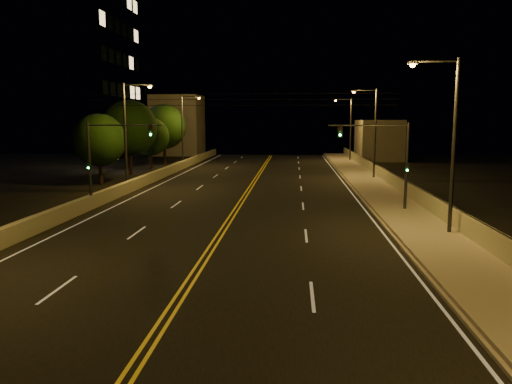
# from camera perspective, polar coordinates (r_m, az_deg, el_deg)

# --- Properties ---
(road) EXTENTS (18.00, 120.00, 0.02)m
(road) POSITION_cam_1_polar(r_m,az_deg,el_deg) (26.90, -3.94, -4.60)
(road) COLOR black
(road) RESTS_ON ground
(sidewalk) EXTENTS (3.60, 120.00, 0.30)m
(sidewalk) POSITION_cam_1_polar(r_m,az_deg,el_deg) (27.50, 19.00, -4.45)
(sidewalk) COLOR #A09486
(sidewalk) RESTS_ON ground
(curb) EXTENTS (0.14, 120.00, 0.15)m
(curb) POSITION_cam_1_polar(r_m,az_deg,el_deg) (27.10, 15.15, -4.63)
(curb) COLOR #A09486
(curb) RESTS_ON ground
(parapet_wall) EXTENTS (0.30, 120.00, 1.00)m
(parapet_wall) POSITION_cam_1_polar(r_m,az_deg,el_deg) (27.84, 22.35, -3.11)
(parapet_wall) COLOR #A9A58D
(parapet_wall) RESTS_ON sidewalk
(jersey_barrier) EXTENTS (0.45, 120.00, 0.94)m
(jersey_barrier) POSITION_cam_1_polar(r_m,az_deg,el_deg) (29.85, -23.07, -3.06)
(jersey_barrier) COLOR #A9A58D
(jersey_barrier) RESTS_ON ground
(distant_building_right) EXTENTS (6.00, 10.00, 5.95)m
(distant_building_right) POSITION_cam_1_polar(r_m,az_deg,el_deg) (77.71, 13.79, 5.80)
(distant_building_right) COLOR gray
(distant_building_right) RESTS_ON ground
(distant_building_left) EXTENTS (8.00, 8.00, 10.06)m
(distant_building_left) POSITION_cam_1_polar(r_m,az_deg,el_deg) (86.91, -8.93, 7.53)
(distant_building_left) COLOR gray
(distant_building_left) RESTS_ON ground
(parapet_rail) EXTENTS (0.06, 120.00, 0.06)m
(parapet_rail) POSITION_cam_1_polar(r_m,az_deg,el_deg) (27.74, 22.41, -2.03)
(parapet_rail) COLOR black
(parapet_rail) RESTS_ON parapet_wall
(lane_markings) EXTENTS (17.32, 116.00, 0.00)m
(lane_markings) POSITION_cam_1_polar(r_m,az_deg,el_deg) (26.83, -3.96, -4.61)
(lane_markings) COLOR silver
(lane_markings) RESTS_ON road
(streetlight_1) EXTENTS (2.55, 0.28, 8.99)m
(streetlight_1) POSITION_cam_1_polar(r_m,az_deg,el_deg) (26.78, 21.17, 6.02)
(streetlight_1) COLOR #2D2D33
(streetlight_1) RESTS_ON ground
(streetlight_2) EXTENTS (2.55, 0.28, 8.99)m
(streetlight_2) POSITION_cam_1_polar(r_m,az_deg,el_deg) (50.76, 13.16, 7.16)
(streetlight_2) COLOR #2D2D33
(streetlight_2) RESTS_ON ground
(streetlight_3) EXTENTS (2.55, 0.28, 8.99)m
(streetlight_3) POSITION_cam_1_polar(r_m,az_deg,el_deg) (72.04, 10.56, 7.50)
(streetlight_3) COLOR #2D2D33
(streetlight_3) RESTS_ON ground
(streetlight_5) EXTENTS (2.55, 0.28, 8.99)m
(streetlight_5) POSITION_cam_1_polar(r_m,az_deg,el_deg) (43.03, -14.39, 6.96)
(streetlight_5) COLOR #2D2D33
(streetlight_5) RESTS_ON ground
(streetlight_6) EXTENTS (2.55, 0.28, 8.99)m
(streetlight_6) POSITION_cam_1_polar(r_m,az_deg,el_deg) (63.71, -8.19, 7.47)
(streetlight_6) COLOR #2D2D33
(streetlight_6) RESTS_ON ground
(traffic_signal_right) EXTENTS (5.11, 0.31, 5.83)m
(traffic_signal_right) POSITION_cam_1_polar(r_m,az_deg,el_deg) (32.95, 15.12, 4.02)
(traffic_signal_right) COLOR #2D2D33
(traffic_signal_right) RESTS_ON ground
(traffic_signal_left) EXTENTS (5.11, 0.31, 5.83)m
(traffic_signal_left) POSITION_cam_1_polar(r_m,az_deg,el_deg) (34.73, -16.97, 4.15)
(traffic_signal_left) COLOR #2D2D33
(traffic_signal_left) RESTS_ON ground
(overhead_wires) EXTENTS (22.00, 0.03, 0.83)m
(overhead_wires) POSITION_cam_1_polar(r_m,az_deg,el_deg) (35.68, -1.84, 10.53)
(overhead_wires) COLOR black
(building_tower) EXTENTS (24.00, 15.00, 31.67)m
(building_tower) POSITION_cam_1_polar(r_m,az_deg,el_deg) (71.05, -24.64, 15.04)
(building_tower) COLOR gray
(building_tower) RESTS_ON ground
(tree_0) EXTENTS (4.84, 4.84, 6.55)m
(tree_0) POSITION_cam_1_polar(r_m,az_deg,el_deg) (48.46, -17.47, 5.68)
(tree_0) COLOR black
(tree_0) RESTS_ON ground
(tree_1) EXTENTS (6.00, 6.00, 8.13)m
(tree_1) POSITION_cam_1_polar(r_m,az_deg,el_deg) (56.70, -14.26, 7.14)
(tree_1) COLOR black
(tree_1) RESTS_ON ground
(tree_2) EXTENTS (4.60, 4.60, 6.24)m
(tree_2) POSITION_cam_1_polar(r_m,az_deg,el_deg) (62.16, -12.00, 6.18)
(tree_2) COLOR black
(tree_2) RESTS_ON ground
(tree_3) EXTENTS (5.93, 5.93, 8.04)m
(tree_3) POSITION_cam_1_polar(r_m,az_deg,el_deg) (67.98, -10.48, 7.35)
(tree_3) COLOR black
(tree_3) RESTS_ON ground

